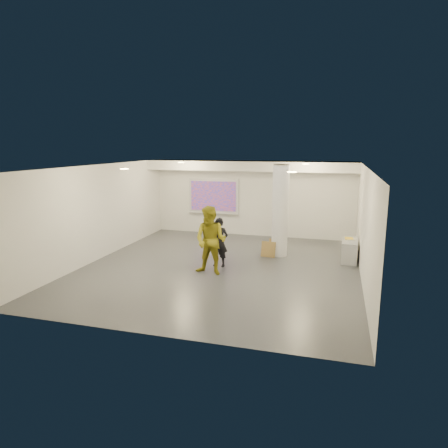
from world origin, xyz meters
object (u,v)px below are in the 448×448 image
(credenza, at_px, (350,251))
(woman, at_px, (219,242))
(column, at_px, (280,211))
(projection_screen, at_px, (213,197))
(man, at_px, (211,241))

(credenza, xyz_separation_m, woman, (-3.79, -1.68, 0.41))
(column, height_order, woman, column)
(column, relative_size, projection_screen, 1.43)
(projection_screen, bearing_deg, woman, -70.50)
(credenza, distance_m, man, 4.57)
(credenza, bearing_deg, column, -177.36)
(projection_screen, bearing_deg, credenza, -26.46)
(column, relative_size, man, 1.55)
(man, bearing_deg, credenza, 39.23)
(woman, distance_m, man, 0.80)
(projection_screen, relative_size, man, 1.08)
(projection_screen, bearing_deg, column, -40.56)
(credenza, relative_size, woman, 0.76)
(credenza, bearing_deg, projection_screen, 156.04)
(column, bearing_deg, woman, -133.21)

